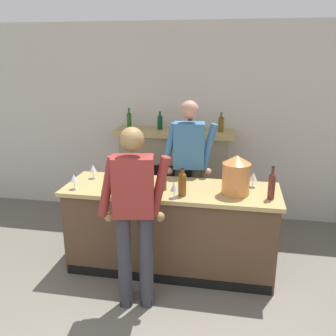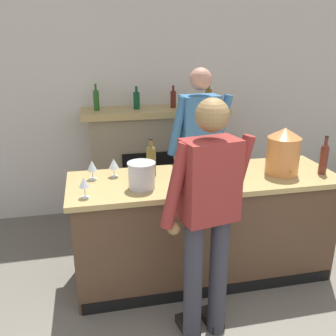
% 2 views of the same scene
% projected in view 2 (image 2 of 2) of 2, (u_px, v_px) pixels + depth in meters
% --- Properties ---
extents(wall_back_panel, '(12.00, 0.07, 2.75)m').
position_uv_depth(wall_back_panel, '(166.00, 99.00, 4.50)').
color(wall_back_panel, beige).
rests_on(wall_back_panel, ground_plane).
extents(bar_counter, '(2.29, 0.76, 0.95)m').
position_uv_depth(bar_counter, '(203.00, 227.00, 3.33)').
color(bar_counter, brown).
rests_on(bar_counter, ground_plane).
extents(fireplace_stone, '(1.65, 0.52, 1.60)m').
position_uv_depth(fireplace_stone, '(155.00, 162.00, 4.46)').
color(fireplace_stone, gray).
rests_on(fireplace_stone, ground_plane).
extents(person_customer, '(0.65, 0.36, 1.74)m').
position_uv_depth(person_customer, '(208.00, 216.00, 2.46)').
color(person_customer, '#32333C').
rests_on(person_customer, ground_plane).
extents(person_bartender, '(0.66, 0.33, 1.81)m').
position_uv_depth(person_bartender, '(199.00, 151.00, 3.69)').
color(person_bartender, '#474532').
rests_on(person_bartender, ground_plane).
extents(copper_dispenser, '(0.29, 0.32, 0.41)m').
position_uv_depth(copper_dispenser, '(283.00, 151.00, 3.19)').
color(copper_dispenser, '#CD7D40').
rests_on(copper_dispenser, bar_counter).
extents(ice_bucket_steel, '(0.22, 0.22, 0.21)m').
position_uv_depth(ice_bucket_steel, '(142.00, 175.00, 2.91)').
color(ice_bucket_steel, silver).
rests_on(ice_bucket_steel, bar_counter).
extents(wine_bottle_riesling_slim, '(0.08, 0.08, 0.33)m').
position_uv_depth(wine_bottle_riesling_slim, '(151.00, 159.00, 3.16)').
color(wine_bottle_riesling_slim, brown).
rests_on(wine_bottle_riesling_slim, bar_counter).
extents(wine_bottle_cabernet_heavy, '(0.08, 0.08, 0.29)m').
position_uv_depth(wine_bottle_cabernet_heavy, '(231.00, 169.00, 2.97)').
color(wine_bottle_cabernet_heavy, brown).
rests_on(wine_bottle_cabernet_heavy, bar_counter).
extents(wine_bottle_merlot_tall, '(0.07, 0.07, 0.34)m').
position_uv_depth(wine_bottle_merlot_tall, '(324.00, 157.00, 3.20)').
color(wine_bottle_merlot_tall, '#5B251B').
rests_on(wine_bottle_merlot_tall, bar_counter).
extents(wine_bottle_burgundy_dark, '(0.08, 0.08, 0.33)m').
position_uv_depth(wine_bottle_burgundy_dark, '(190.00, 172.00, 2.86)').
color(wine_bottle_burgundy_dark, '#B0BEB7').
rests_on(wine_bottle_burgundy_dark, bar_counter).
extents(wine_bottle_port_short, '(0.08, 0.08, 0.28)m').
position_uv_depth(wine_bottle_port_short, '(199.00, 166.00, 3.05)').
color(wine_bottle_port_short, brown).
rests_on(wine_bottle_port_short, bar_counter).
extents(wine_glass_mid_counter, '(0.08, 0.08, 0.16)m').
position_uv_depth(wine_glass_mid_counter, '(92.00, 166.00, 3.09)').
color(wine_glass_mid_counter, silver).
rests_on(wine_glass_mid_counter, bar_counter).
extents(wine_glass_by_dispenser, '(0.09, 0.09, 0.16)m').
position_uv_depth(wine_glass_by_dispenser, '(114.00, 164.00, 3.14)').
color(wine_glass_by_dispenser, silver).
rests_on(wine_glass_by_dispenser, bar_counter).
extents(wine_glass_front_left, '(0.07, 0.07, 0.17)m').
position_uv_depth(wine_glass_front_left, '(227.00, 175.00, 2.89)').
color(wine_glass_front_left, silver).
rests_on(wine_glass_front_left, bar_counter).
extents(wine_glass_front_right, '(0.08, 0.08, 0.17)m').
position_uv_depth(wine_glass_front_right, '(287.00, 152.00, 3.48)').
color(wine_glass_front_right, silver).
rests_on(wine_glass_front_right, bar_counter).
extents(wine_glass_near_bucket, '(0.08, 0.08, 0.16)m').
position_uv_depth(wine_glass_near_bucket, '(84.00, 183.00, 2.73)').
color(wine_glass_near_bucket, silver).
rests_on(wine_glass_near_bucket, bar_counter).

